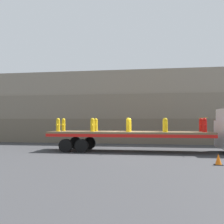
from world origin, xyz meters
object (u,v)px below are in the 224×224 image
at_px(fire_hydrant_yellow_far_1, 96,125).
at_px(fire_hydrant_red_near_4, 205,125).
at_px(fire_hydrant_yellow_far_3, 165,125).
at_px(fire_hydrant_yellow_near_3, 166,125).
at_px(fire_hydrant_yellow_far_2, 129,125).
at_px(fire_hydrant_yellow_near_0, 58,125).
at_px(flatbed_trailer, 118,135).
at_px(fire_hydrant_yellow_far_0, 63,125).
at_px(fire_hydrant_yellow_near_2, 128,125).
at_px(traffic_cone, 218,159).
at_px(fire_hydrant_yellow_near_1, 92,125).
at_px(fire_hydrant_red_far_4, 201,125).

height_order(fire_hydrant_yellow_far_1, fire_hydrant_red_near_4, same).
bearing_deg(fire_hydrant_yellow_far_3, fire_hydrant_yellow_near_3, -90.00).
relative_size(fire_hydrant_yellow_far_2, fire_hydrant_yellow_far_3, 1.00).
bearing_deg(fire_hydrant_yellow_near_0, fire_hydrant_yellow_far_3, 8.51).
xyz_separation_m(flatbed_trailer, fire_hydrant_red_near_4, (5.52, -0.54, 0.69)).
bearing_deg(fire_hydrant_yellow_far_0, flatbed_trailer, -7.51).
height_order(fire_hydrant_yellow_near_2, fire_hydrant_yellow_near_3, same).
bearing_deg(flatbed_trailer, fire_hydrant_yellow_near_3, -9.80).
height_order(fire_hydrant_yellow_far_2, traffic_cone, fire_hydrant_yellow_far_2).
relative_size(fire_hydrant_yellow_far_3, traffic_cone, 1.73).
xyz_separation_m(fire_hydrant_yellow_near_2, fire_hydrant_red_near_4, (4.80, 0.00, 0.00)).
bearing_deg(fire_hydrant_yellow_near_1, fire_hydrant_red_near_4, 0.00).
bearing_deg(fire_hydrant_yellow_far_2, fire_hydrant_yellow_near_2, -90.00).
relative_size(flatbed_trailer, fire_hydrant_yellow_far_2, 11.88).
relative_size(fire_hydrant_yellow_near_2, fire_hydrant_red_far_4, 1.00).
relative_size(fire_hydrant_yellow_far_0, fire_hydrant_yellow_far_3, 1.00).
xyz_separation_m(fire_hydrant_yellow_near_1, fire_hydrant_yellow_far_3, (4.80, 1.08, 0.00)).
bearing_deg(traffic_cone, fire_hydrant_yellow_far_2, 131.15).
xyz_separation_m(fire_hydrant_yellow_near_2, fire_hydrant_yellow_far_3, (2.40, 1.08, 0.00)).
bearing_deg(fire_hydrant_yellow_far_2, traffic_cone, -48.85).
height_order(fire_hydrant_yellow_far_1, fire_hydrant_red_far_4, same).
bearing_deg(fire_hydrant_red_near_4, fire_hydrant_yellow_near_0, 180.00).
bearing_deg(fire_hydrant_yellow_near_2, fire_hydrant_yellow_near_0, 180.00).
distance_m(fire_hydrant_yellow_near_0, fire_hydrant_yellow_far_2, 4.92).
bearing_deg(fire_hydrant_yellow_far_0, fire_hydrant_yellow_near_1, -24.17).
relative_size(fire_hydrant_yellow_near_0, traffic_cone, 1.73).
height_order(fire_hydrant_yellow_near_0, fire_hydrant_red_far_4, same).
height_order(fire_hydrant_yellow_near_2, fire_hydrant_red_near_4, same).
height_order(fire_hydrant_yellow_near_0, fire_hydrant_yellow_near_2, same).
bearing_deg(fire_hydrant_yellow_far_0, fire_hydrant_yellow_far_1, 0.00).
height_order(flatbed_trailer, fire_hydrant_yellow_near_3, fire_hydrant_yellow_near_3).
distance_m(flatbed_trailer, traffic_cone, 7.05).
height_order(fire_hydrant_red_far_4, traffic_cone, fire_hydrant_red_far_4).
distance_m(flatbed_trailer, fire_hydrant_yellow_near_0, 4.18).
bearing_deg(traffic_cone, fire_hydrant_yellow_near_3, 117.38).
distance_m(fire_hydrant_yellow_far_0, fire_hydrant_yellow_far_3, 7.20).
bearing_deg(fire_hydrant_yellow_near_0, traffic_cone, -23.72).
distance_m(flatbed_trailer, fire_hydrant_yellow_far_2, 1.13).
bearing_deg(fire_hydrant_yellow_near_0, fire_hydrant_red_far_4, 6.40).
height_order(fire_hydrant_yellow_far_0, fire_hydrant_yellow_near_1, same).
bearing_deg(fire_hydrant_yellow_near_2, fire_hydrant_red_far_4, 12.65).
xyz_separation_m(flatbed_trailer, traffic_cone, (5.24, -4.64, -0.84)).
xyz_separation_m(fire_hydrant_yellow_near_0, traffic_cone, (9.32, -4.10, -1.53)).
distance_m(fire_hydrant_yellow_far_1, fire_hydrant_yellow_near_3, 4.92).
bearing_deg(fire_hydrant_yellow_near_2, fire_hydrant_yellow_far_3, 24.17).
bearing_deg(fire_hydrant_yellow_near_1, flatbed_trailer, 17.74).
bearing_deg(flatbed_trailer, fire_hydrant_yellow_near_1, -162.26).
relative_size(fire_hydrant_yellow_near_0, fire_hydrant_red_far_4, 1.00).
xyz_separation_m(flatbed_trailer, fire_hydrant_yellow_near_3, (3.12, -0.54, 0.69)).
relative_size(fire_hydrant_yellow_near_0, fire_hydrant_yellow_far_0, 1.00).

